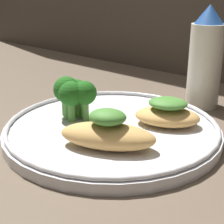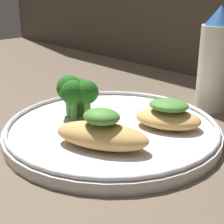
{
  "view_description": "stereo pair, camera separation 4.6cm",
  "coord_description": "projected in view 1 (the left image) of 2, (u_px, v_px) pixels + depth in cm",
  "views": [
    {
      "loc": [
        28.56,
        -32.11,
        19.6
      ],
      "look_at": [
        0.0,
        0.0,
        3.4
      ],
      "focal_mm": 55.0,
      "sensor_mm": 36.0,
      "label": 1
    },
    {
      "loc": [
        31.82,
        -28.88,
        19.6
      ],
      "look_at": [
        0.0,
        0.0,
        3.4
      ],
      "focal_mm": 55.0,
      "sensor_mm": 36.0,
      "label": 2
    }
  ],
  "objects": [
    {
      "name": "ground_plane",
      "position": [
        112.0,
        138.0,
        0.47
      ],
      "size": [
        180.0,
        180.0,
        1.0
      ],
      "primitive_type": "cube",
      "color": "brown"
    },
    {
      "name": "grilled_meat_middle",
      "position": [
        167.0,
        114.0,
        0.46
      ],
      "size": [
        10.26,
        8.9,
        3.87
      ],
      "color": "tan",
      "rests_on": "plate"
    },
    {
      "name": "plate",
      "position": [
        112.0,
        128.0,
        0.47
      ],
      "size": [
        29.19,
        29.19,
        2.0
      ],
      "color": "silver",
      "rests_on": "ground_plane"
    },
    {
      "name": "sauce_bottle",
      "position": [
        205.0,
        60.0,
        0.56
      ],
      "size": [
        5.4,
        5.4,
        16.59
      ],
      "color": "silver",
      "rests_on": "ground_plane"
    },
    {
      "name": "broccoli_bunch",
      "position": [
        74.0,
        93.0,
        0.48
      ],
      "size": [
        6.82,
        5.43,
        6.13
      ],
      "color": "#569942",
      "rests_on": "plate"
    },
    {
      "name": "grilled_meat_front",
      "position": [
        108.0,
        133.0,
        0.4
      ],
      "size": [
        12.28,
        9.57,
        4.78
      ],
      "color": "tan",
      "rests_on": "plate"
    }
  ]
}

